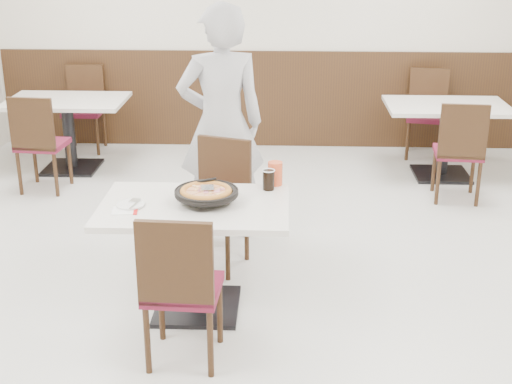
{
  "coord_description": "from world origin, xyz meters",
  "views": [
    {
      "loc": [
        0.29,
        -4.54,
        2.4
      ],
      "look_at": [
        0.11,
        -0.3,
        0.82
      ],
      "focal_mm": 50.0,
      "sensor_mm": 36.0,
      "label": 1
    }
  ],
  "objects_px": {
    "pizza_pan": "(207,197)",
    "bg_chair_right_far": "(427,115)",
    "main_table": "(196,258)",
    "bg_table_left": "(69,135)",
    "cola_glass": "(269,180)",
    "red_cup": "(275,173)",
    "chair_near": "(183,285)",
    "bg_chair_left_far": "(83,110)",
    "diner_person": "(221,125)",
    "bg_chair_right_near": "(458,150)",
    "pizza": "(206,194)",
    "side_plate": "(130,205)",
    "bg_table_right": "(444,141)",
    "chair_far": "(215,207)",
    "bg_chair_left_near": "(42,142)"
  },
  "relations": [
    {
      "from": "pizza_pan",
      "to": "bg_chair_right_far",
      "type": "bearing_deg",
      "value": 59.37
    },
    {
      "from": "main_table",
      "to": "bg_table_left",
      "type": "distance_m",
      "value": 3.33
    },
    {
      "from": "cola_glass",
      "to": "red_cup",
      "type": "xyz_separation_m",
      "value": [
        0.04,
        0.1,
        0.02
      ]
    },
    {
      "from": "chair_near",
      "to": "bg_chair_left_far",
      "type": "xyz_separation_m",
      "value": [
        -1.7,
        4.12,
        0.0
      ]
    },
    {
      "from": "diner_person",
      "to": "bg_chair_left_far",
      "type": "height_order",
      "value": "diner_person"
    },
    {
      "from": "main_table",
      "to": "bg_chair_right_near",
      "type": "xyz_separation_m",
      "value": [
        2.17,
        2.16,
        0.1
      ]
    },
    {
      "from": "pizza",
      "to": "diner_person",
      "type": "distance_m",
      "value": 1.19
    },
    {
      "from": "cola_glass",
      "to": "chair_near",
      "type": "bearing_deg",
      "value": -118.33
    },
    {
      "from": "chair_near",
      "to": "pizza",
      "type": "xyz_separation_m",
      "value": [
        0.07,
        0.6,
        0.34
      ]
    },
    {
      "from": "red_cup",
      "to": "bg_chair_right_near",
      "type": "bearing_deg",
      "value": 46.81
    },
    {
      "from": "main_table",
      "to": "bg_chair_right_near",
      "type": "height_order",
      "value": "bg_chair_right_near"
    },
    {
      "from": "pizza_pan",
      "to": "side_plate",
      "type": "height_order",
      "value": "pizza_pan"
    },
    {
      "from": "diner_person",
      "to": "bg_table_right",
      "type": "relative_size",
      "value": 1.58
    },
    {
      "from": "pizza",
      "to": "red_cup",
      "type": "distance_m",
      "value": 0.56
    },
    {
      "from": "diner_person",
      "to": "bg_chair_left_far",
      "type": "relative_size",
      "value": 1.99
    },
    {
      "from": "chair_far",
      "to": "bg_chair_right_far",
      "type": "bearing_deg",
      "value": -106.89
    },
    {
      "from": "chair_near",
      "to": "red_cup",
      "type": "xyz_separation_m",
      "value": [
        0.51,
        0.96,
        0.35
      ]
    },
    {
      "from": "pizza_pan",
      "to": "bg_table_left",
      "type": "height_order",
      "value": "pizza_pan"
    },
    {
      "from": "chair_far",
      "to": "pizza",
      "type": "height_order",
      "value": "chair_far"
    },
    {
      "from": "main_table",
      "to": "pizza",
      "type": "distance_m",
      "value": 0.44
    },
    {
      "from": "red_cup",
      "to": "bg_chair_left_far",
      "type": "relative_size",
      "value": 0.17
    },
    {
      "from": "bg_chair_left_near",
      "to": "pizza",
      "type": "bearing_deg",
      "value": -45.8
    },
    {
      "from": "side_plate",
      "to": "bg_chair_left_far",
      "type": "relative_size",
      "value": 0.19
    },
    {
      "from": "chair_far",
      "to": "side_plate",
      "type": "height_order",
      "value": "chair_far"
    },
    {
      "from": "bg_chair_left_near",
      "to": "bg_chair_right_far",
      "type": "distance_m",
      "value": 4.05
    },
    {
      "from": "main_table",
      "to": "bg_chair_left_far",
      "type": "xyz_separation_m",
      "value": [
        -1.7,
        3.55,
        0.1
      ]
    },
    {
      "from": "main_table",
      "to": "chair_near",
      "type": "xyz_separation_m",
      "value": [
        -0.0,
        -0.57,
        0.1
      ]
    },
    {
      "from": "pizza_pan",
      "to": "pizza",
      "type": "height_order",
      "value": "pizza"
    },
    {
      "from": "chair_near",
      "to": "side_plate",
      "type": "xyz_separation_m",
      "value": [
        -0.4,
        0.53,
        0.28
      ]
    },
    {
      "from": "bg_table_right",
      "to": "red_cup",
      "type": "bearing_deg",
      "value": -124.63
    },
    {
      "from": "chair_far",
      "to": "diner_person",
      "type": "relative_size",
      "value": 0.5
    },
    {
      "from": "bg_table_left",
      "to": "bg_chair_right_far",
      "type": "height_order",
      "value": "bg_chair_right_far"
    },
    {
      "from": "cola_glass",
      "to": "bg_table_right",
      "type": "distance_m",
      "value": 3.08
    },
    {
      "from": "chair_near",
      "to": "pizza",
      "type": "relative_size",
      "value": 3.19
    },
    {
      "from": "bg_chair_right_far",
      "to": "chair_far",
      "type": "bearing_deg",
      "value": 64.89
    },
    {
      "from": "main_table",
      "to": "pizza_pan",
      "type": "xyz_separation_m",
      "value": [
        0.08,
        0.03,
        0.42
      ]
    },
    {
      "from": "side_plate",
      "to": "diner_person",
      "type": "height_order",
      "value": "diner_person"
    },
    {
      "from": "pizza",
      "to": "red_cup",
      "type": "bearing_deg",
      "value": 39.77
    },
    {
      "from": "side_plate",
      "to": "chair_far",
      "type": "bearing_deg",
      "value": 56.7
    },
    {
      "from": "pizza",
      "to": "bg_chair_left_near",
      "type": "bearing_deg",
      "value": 129.24
    },
    {
      "from": "bg_table_right",
      "to": "bg_chair_right_near",
      "type": "distance_m",
      "value": 0.66
    },
    {
      "from": "side_plate",
      "to": "bg_chair_left_near",
      "type": "distance_m",
      "value": 2.68
    },
    {
      "from": "chair_far",
      "to": "bg_chair_right_far",
      "type": "distance_m",
      "value": 3.49
    },
    {
      "from": "main_table",
      "to": "pizza",
      "type": "bearing_deg",
      "value": 22.06
    },
    {
      "from": "pizza",
      "to": "chair_near",
      "type": "bearing_deg",
      "value": -97.05
    },
    {
      "from": "pizza_pan",
      "to": "bg_chair_right_far",
      "type": "relative_size",
      "value": 0.37
    },
    {
      "from": "bg_chair_left_near",
      "to": "bg_table_right",
      "type": "xyz_separation_m",
      "value": [
        3.92,
        0.56,
        -0.1
      ]
    },
    {
      "from": "chair_near",
      "to": "diner_person",
      "type": "bearing_deg",
      "value": 90.96
    },
    {
      "from": "chair_near",
      "to": "bg_chair_right_far",
      "type": "relative_size",
      "value": 1.0
    },
    {
      "from": "diner_person",
      "to": "bg_table_right",
      "type": "bearing_deg",
      "value": -157.57
    }
  ]
}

